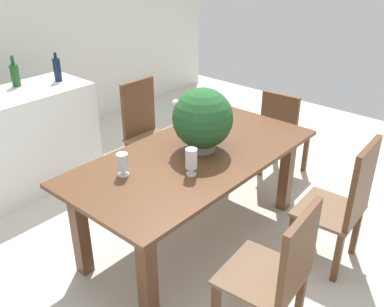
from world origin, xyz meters
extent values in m
plane|color=beige|center=(0.00, 0.00, 0.00)|extent=(7.04, 7.04, 0.00)
cube|color=silver|center=(0.00, 2.60, 1.30)|extent=(6.40, 0.10, 2.60)
cube|color=brown|center=(0.00, -0.11, 0.74)|extent=(1.99, 0.99, 0.03)
cube|color=brown|center=(-0.84, -0.45, 0.36)|extent=(0.09, 0.09, 0.73)
cube|color=brown|center=(0.84, -0.45, 0.36)|extent=(0.09, 0.09, 0.73)
cube|color=brown|center=(-0.84, 0.23, 0.36)|extent=(0.09, 0.09, 0.73)
cube|color=brown|center=(0.84, 0.23, 0.36)|extent=(0.09, 0.09, 0.73)
cube|color=brown|center=(0.63, -0.83, 0.21)|extent=(0.05, 0.05, 0.42)
cube|color=brown|center=(0.24, -0.85, 0.21)|extent=(0.05, 0.05, 0.42)
cube|color=brown|center=(0.65, -1.18, 0.21)|extent=(0.05, 0.05, 0.42)
cube|color=brown|center=(0.27, -1.20, 0.21)|extent=(0.05, 0.05, 0.42)
cube|color=brown|center=(0.45, -1.02, 0.43)|extent=(0.49, 0.45, 0.03)
cube|color=brown|center=(0.46, -1.21, 0.73)|extent=(0.43, 0.07, 0.57)
cube|color=brown|center=(-0.27, -0.81, 0.21)|extent=(0.05, 0.05, 0.42)
cube|color=brown|center=(-0.23, -1.18, 0.21)|extent=(0.05, 0.05, 0.42)
cube|color=brown|center=(-0.45, -1.02, 0.43)|extent=(0.51, 0.49, 0.03)
cube|color=brown|center=(-0.43, -1.22, 0.70)|extent=(0.44, 0.08, 0.51)
cube|color=brown|center=(1.59, -0.26, 0.21)|extent=(0.05, 0.05, 0.42)
cube|color=brown|center=(1.57, 0.07, 0.21)|extent=(0.05, 0.05, 0.42)
cube|color=brown|center=(1.25, -0.29, 0.21)|extent=(0.05, 0.05, 0.42)
cube|color=brown|center=(1.22, 0.04, 0.21)|extent=(0.05, 0.05, 0.42)
cube|color=brown|center=(1.41, -0.11, 0.43)|extent=(0.45, 0.43, 0.03)
cube|color=brown|center=(1.22, -0.12, 0.68)|extent=(0.07, 0.37, 0.47)
cube|color=brown|center=(0.27, 0.61, 0.21)|extent=(0.05, 0.05, 0.42)
cube|color=brown|center=(0.62, 0.60, 0.21)|extent=(0.05, 0.05, 0.42)
cube|color=brown|center=(0.28, 1.00, 0.21)|extent=(0.05, 0.05, 0.42)
cube|color=brown|center=(0.63, 0.98, 0.21)|extent=(0.05, 0.05, 0.42)
cube|color=brown|center=(0.45, 0.80, 0.43)|extent=(0.44, 0.47, 0.03)
cube|color=brown|center=(0.46, 1.01, 0.72)|extent=(0.39, 0.05, 0.55)
cylinder|color=gray|center=(0.10, -0.10, 0.80)|extent=(0.20, 0.20, 0.09)
sphere|color=#235628|center=(0.10, -0.10, 1.02)|extent=(0.45, 0.45, 0.45)
sphere|color=silver|center=(-0.03, -0.06, 1.11)|extent=(0.04, 0.04, 0.04)
sphere|color=silver|center=(-0.02, 0.06, 1.13)|extent=(0.06, 0.06, 0.06)
sphere|color=silver|center=(-0.06, -0.17, 0.96)|extent=(0.06, 0.06, 0.06)
sphere|color=silver|center=(-0.08, -0.12, 1.10)|extent=(0.04, 0.04, 0.04)
cylinder|color=silver|center=(-0.56, 0.05, 0.76)|extent=(0.08, 0.08, 0.01)
cylinder|color=silver|center=(-0.56, 0.05, 0.79)|extent=(0.02, 0.02, 0.03)
cylinder|color=silver|center=(-0.56, 0.05, 0.86)|extent=(0.08, 0.08, 0.12)
cylinder|color=silver|center=(-0.25, -0.29, 0.76)|extent=(0.07, 0.07, 0.01)
cylinder|color=silver|center=(-0.25, -0.29, 0.79)|extent=(0.03, 0.03, 0.04)
cylinder|color=silver|center=(-0.25, -0.29, 0.88)|extent=(0.08, 0.08, 0.14)
cylinder|color=silver|center=(0.41, 0.22, 0.76)|extent=(0.06, 0.06, 0.00)
cylinder|color=silver|center=(0.41, 0.22, 0.80)|extent=(0.01, 0.01, 0.08)
cone|color=silver|center=(0.41, 0.22, 0.88)|extent=(0.07, 0.07, 0.07)
cube|color=white|center=(-0.56, 1.66, 0.48)|extent=(1.56, 0.64, 0.96)
cylinder|color=#0F1E38|center=(0.03, 1.65, 1.07)|extent=(0.07, 0.07, 0.22)
cylinder|color=#0F1E38|center=(0.03, 1.65, 1.21)|extent=(0.03, 0.03, 0.06)
cylinder|color=#194C1E|center=(-0.32, 1.82, 1.06)|extent=(0.08, 0.08, 0.20)
cylinder|color=#194C1E|center=(-0.32, 1.82, 1.20)|extent=(0.03, 0.03, 0.08)
camera|label=1|loc=(-2.18, -1.97, 2.23)|focal=40.20mm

